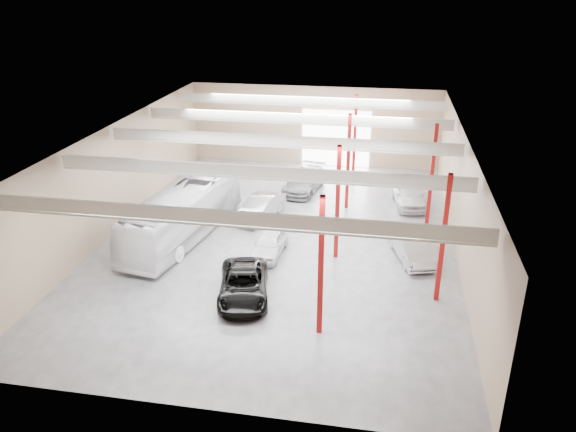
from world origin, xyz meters
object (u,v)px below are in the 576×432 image
(black_sedan, at_px, (244,285))
(car_row_c, at_px, (304,181))
(car_right_near, at_px, (412,246))
(coach_bus, at_px, (184,214))
(car_row_b, at_px, (260,208))
(car_row_a, at_px, (269,243))
(car_right_far, at_px, (409,194))

(black_sedan, height_order, car_row_c, car_row_c)
(car_row_c, xyz_separation_m, car_right_near, (8.09, -10.37, -0.01))
(coach_bus, height_order, car_row_b, coach_bus)
(coach_bus, distance_m, car_row_a, 6.13)
(car_row_a, bearing_deg, car_row_b, 111.25)
(car_row_a, relative_size, car_right_far, 0.84)
(black_sedan, height_order, car_row_a, black_sedan)
(black_sedan, bearing_deg, car_row_c, 75.35)
(car_row_b, xyz_separation_m, car_row_c, (2.21, 6.05, 0.03))
(coach_bus, relative_size, car_row_b, 2.49)
(coach_bus, relative_size, car_right_far, 2.41)
(car_row_a, distance_m, car_right_near, 8.59)
(car_row_c, distance_m, car_right_far, 8.28)
(car_right_near, distance_m, car_right_far, 8.65)
(car_row_c, bearing_deg, coach_bus, -112.99)
(coach_bus, xyz_separation_m, car_row_b, (4.13, 3.94, -0.88))
(car_row_b, bearing_deg, coach_bus, -119.56)
(car_row_c, relative_size, car_right_far, 1.14)
(black_sedan, xyz_separation_m, car_right_far, (8.83, 14.85, 0.09))
(car_row_b, height_order, car_right_far, car_right_far)
(car_row_b, xyz_separation_m, car_right_far, (10.30, 4.33, 0.05))
(car_row_a, distance_m, car_right_far, 12.88)
(car_row_a, bearing_deg, car_row_c, 90.64)
(coach_bus, xyz_separation_m, car_right_far, (14.43, 8.27, -0.83))
(car_row_c, xyz_separation_m, car_right_far, (8.09, -1.72, 0.03))
(car_row_b, bearing_deg, car_right_far, 39.57)
(coach_bus, bearing_deg, car_right_near, 7.07)
(car_row_c, bearing_deg, car_right_far, -2.65)
(coach_bus, height_order, car_right_near, coach_bus)
(car_row_b, relative_size, car_row_c, 0.85)
(black_sedan, distance_m, car_right_near, 10.79)
(black_sedan, bearing_deg, car_row_b, 85.84)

